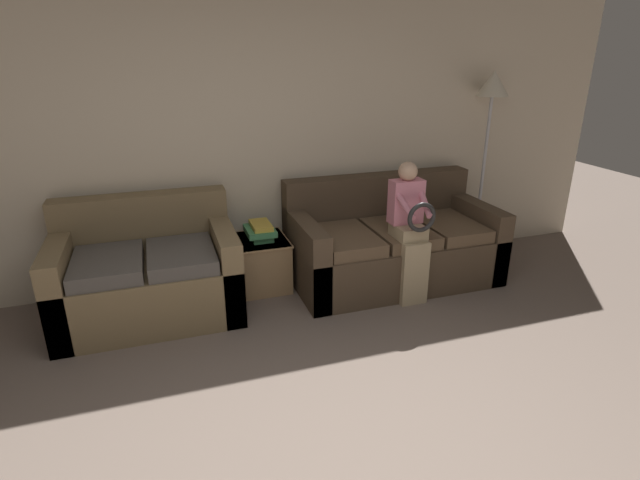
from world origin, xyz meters
TOP-DOWN VIEW (x-y plane):
  - wall_back at (0.00, 2.91)m, footprint 7.57×0.06m
  - couch_main at (1.30, 2.41)m, footprint 1.84×0.96m
  - couch_side at (-0.84, 2.42)m, footprint 1.39×0.92m
  - child_left_seated at (1.25, 2.00)m, footprint 0.28×0.37m
  - side_shelf at (0.12, 2.60)m, footprint 0.46×0.53m
  - book_stack at (0.12, 2.61)m, footprint 0.24×0.31m
  - floor_lamp at (2.42, 2.68)m, footprint 0.30×0.30m

SIDE VIEW (x-z plane):
  - side_shelf at x=0.12m, z-range 0.01..0.46m
  - couch_main at x=1.30m, z-range -0.13..0.78m
  - couch_side at x=-0.84m, z-range -0.12..0.79m
  - book_stack at x=0.12m, z-range 0.46..0.60m
  - child_left_seated at x=1.25m, z-range 0.06..1.23m
  - wall_back at x=0.00m, z-range 0.00..2.55m
  - floor_lamp at x=2.42m, z-range 0.63..2.46m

